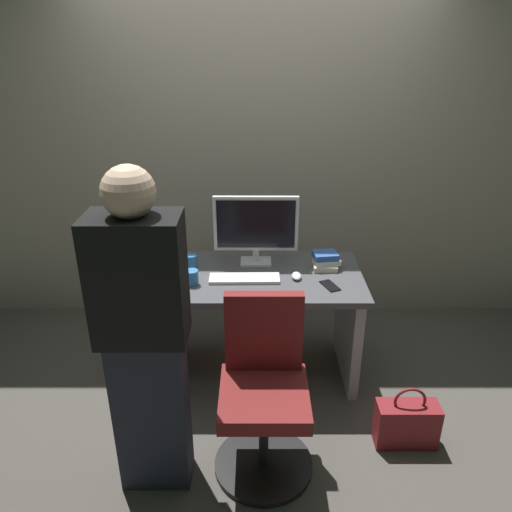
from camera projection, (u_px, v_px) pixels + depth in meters
ground_plane at (256, 369)px, 3.36m from camera, size 9.00×9.00×0.00m
wall_back at (256, 125)px, 3.53m from camera, size 6.40×0.10×3.00m
desk at (256, 306)px, 3.15m from camera, size 1.32×0.72×0.72m
office_chair at (263, 395)px, 2.47m from camera, size 0.52×0.52×0.94m
person_at_desk at (144, 339)px, 2.20m from camera, size 0.40×0.24×1.64m
monitor at (255, 226)px, 3.11m from camera, size 0.54×0.14×0.46m
keyboard at (243, 279)px, 2.98m from camera, size 0.43×0.14×0.02m
mouse at (295, 276)px, 3.00m from camera, size 0.06×0.10×0.03m
cup_near_keyboard at (191, 277)px, 2.92m from camera, size 0.08×0.08×0.09m
cup_by_monitor at (190, 262)px, 3.12m from camera, size 0.07×0.07×0.09m
book_stack at (324, 261)px, 3.12m from camera, size 0.18×0.16×0.10m
cell_phone at (329, 286)px, 2.91m from camera, size 0.12×0.16×0.01m
handbag at (405, 423)px, 2.70m from camera, size 0.34×0.14×0.38m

